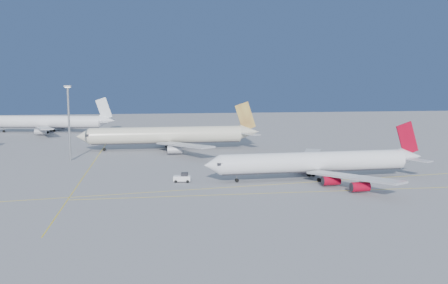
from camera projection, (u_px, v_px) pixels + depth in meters
ground at (239, 181)px, 126.93m from camera, size 500.00×500.00×0.00m
taxiway_lines at (180, 178)px, 131.07m from camera, size 118.86×140.00×0.02m
airliner_virgin at (318, 162)px, 129.45m from camera, size 59.71×53.61×14.73m
airliner_etihad at (171, 135)px, 183.08m from camera, size 66.91×61.95×17.50m
airliner_third at (50, 122)px, 240.59m from camera, size 63.75×58.13×17.15m
pushback_tug at (182, 178)px, 126.00m from camera, size 4.53×3.12×2.40m
light_mast at (69, 117)px, 157.10m from camera, size 2.06×2.06×23.87m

